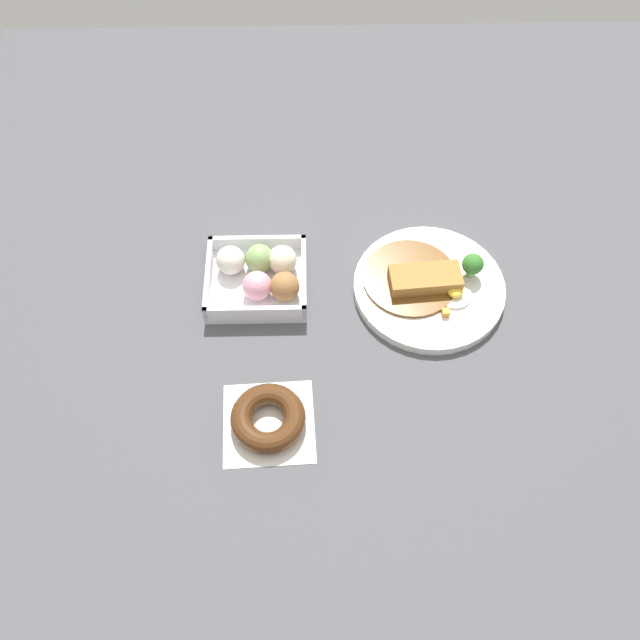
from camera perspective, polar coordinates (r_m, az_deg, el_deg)
ground_plane at (r=1.19m, az=3.90°, el=0.93°), size 1.60×1.60×0.00m
curry_plate at (r=1.21m, az=8.92°, el=2.84°), size 0.26×0.26×0.07m
donut_box at (r=1.20m, az=-4.94°, el=3.72°), size 0.17×0.16×0.06m
chocolate_ring_donut at (r=1.07m, az=-4.29°, el=-8.09°), size 0.15×0.15×0.04m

